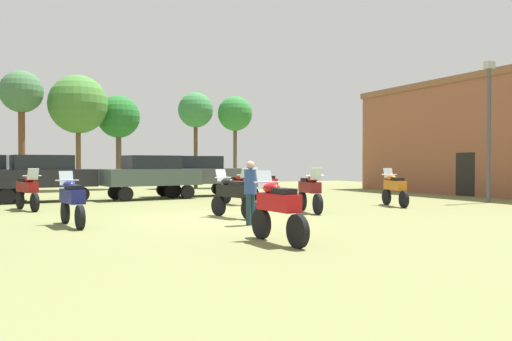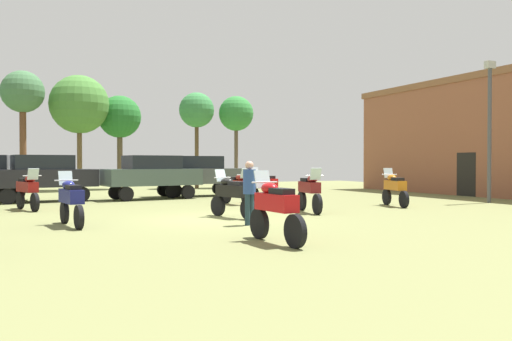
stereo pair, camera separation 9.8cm
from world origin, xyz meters
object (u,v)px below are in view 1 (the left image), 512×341
(motorcycle_7, at_px, (264,185))
(tree_7, at_px, (78,105))
(motorcycle_12, at_px, (72,199))
(lamp_post, at_px, (489,123))
(motorcycle_13, at_px, (27,190))
(tree_5, at_px, (21,94))
(person_1, at_px, (251,188))
(tree_1, at_px, (235,114))
(car_5, at_px, (42,175))
(motorcycle_3, at_px, (237,187))
(car_3, at_px, (152,174))
(tree_3, at_px, (119,118))
(car_1, at_px, (196,173))
(motorcycle_11, at_px, (310,191))
(motorcycle_8, at_px, (278,208))
(motorcycle_4, at_px, (395,188))
(tree_2, at_px, (196,111))
(motorcycle_2, at_px, (233,194))
(brick_building, at_px, (507,136))

(motorcycle_7, relative_size, tree_7, 0.30)
(motorcycle_12, height_order, lamp_post, lamp_post)
(motorcycle_13, xyz_separation_m, tree_5, (0.01, 12.10, 4.80))
(person_1, relative_size, tree_1, 0.28)
(tree_1, distance_m, tree_7, 9.90)
(car_5, distance_m, person_1, 12.19)
(motorcycle_3, distance_m, tree_5, 15.76)
(tree_5, bearing_deg, car_3, -58.01)
(motorcycle_3, xyz_separation_m, tree_3, (-2.01, 14.41, 3.82))
(motorcycle_13, relative_size, tree_3, 0.36)
(car_3, distance_m, lamp_post, 14.82)
(car_1, bearing_deg, motorcycle_3, 177.83)
(car_5, xyz_separation_m, lamp_post, (16.87, -8.43, 2.16))
(motorcycle_7, xyz_separation_m, motorcycle_12, (-8.18, -5.21, -0.01))
(motorcycle_11, bearing_deg, tree_1, -93.85)
(motorcycle_8, distance_m, car_1, 15.41)
(motorcycle_4, bearing_deg, tree_3, 126.58)
(car_5, bearing_deg, person_1, -164.68)
(tree_5, bearing_deg, tree_2, 1.58)
(car_3, relative_size, car_5, 1.00)
(motorcycle_13, height_order, car_5, car_5)
(motorcycle_3, distance_m, car_3, 5.05)
(motorcycle_7, relative_size, person_1, 1.21)
(car_3, relative_size, tree_2, 0.72)
(motorcycle_4, xyz_separation_m, motorcycle_7, (-3.72, 3.83, 0.01))
(motorcycle_3, height_order, car_5, car_5)
(tree_7, bearing_deg, tree_3, 14.64)
(motorcycle_4, bearing_deg, person_1, -142.87)
(tree_3, distance_m, lamp_post, 21.63)
(motorcycle_3, bearing_deg, person_1, 58.58)
(motorcycle_2, distance_m, car_3, 8.97)
(brick_building, height_order, tree_3, brick_building)
(motorcycle_2, xyz_separation_m, motorcycle_4, (7.24, 1.20, -0.00))
(motorcycle_12, bearing_deg, tree_5, 85.08)
(motorcycle_2, xyz_separation_m, motorcycle_7, (3.52, 5.03, 0.01))
(motorcycle_4, relative_size, motorcycle_7, 1.00)
(motorcycle_8, bearing_deg, car_3, 83.16)
(motorcycle_13, bearing_deg, motorcycle_8, 97.12)
(motorcycle_4, distance_m, car_5, 14.64)
(motorcycle_13, xyz_separation_m, tree_3, (5.63, 13.59, 3.80))
(motorcycle_2, bearing_deg, car_3, 76.62)
(tree_3, bearing_deg, tree_5, -165.22)
(motorcycle_2, xyz_separation_m, motorcycle_12, (-4.66, -0.18, -0.01))
(motorcycle_2, xyz_separation_m, tree_2, (4.75, 17.71, 4.32))
(brick_building, bearing_deg, car_3, 165.70)
(car_3, distance_m, car_5, 4.64)
(motorcycle_13, distance_m, person_1, 9.01)
(tree_1, bearing_deg, tree_7, 174.71)
(tree_3, height_order, lamp_post, tree_3)
(motorcycle_8, relative_size, motorcycle_11, 0.98)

